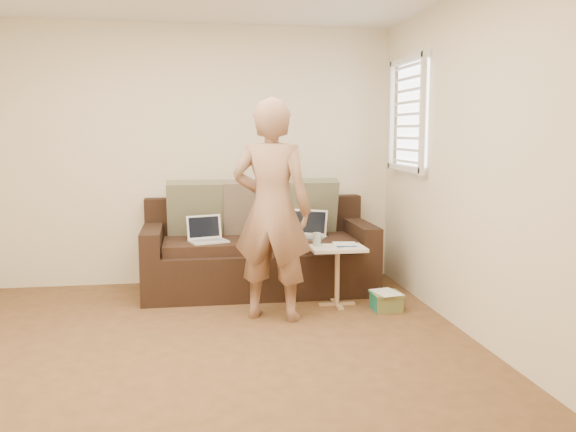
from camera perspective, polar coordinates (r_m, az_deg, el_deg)
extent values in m
plane|color=#50381D|center=(4.36, -7.69, -12.96)|extent=(4.50, 4.50, 0.00)
plane|color=beige|center=(6.33, -8.43, 5.54)|extent=(4.00, 0.00, 4.00)
plane|color=beige|center=(1.85, -6.60, 0.28)|extent=(4.00, 0.00, 4.00)
plane|color=beige|center=(4.58, 17.92, 4.42)|extent=(0.00, 4.50, 4.50)
imported|color=#8F644E|center=(5.02, -1.50, 0.56)|extent=(0.78, 0.67, 1.82)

